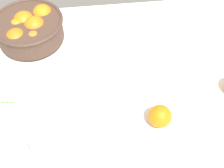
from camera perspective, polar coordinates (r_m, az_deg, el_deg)
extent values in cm
cube|color=white|center=(99.40, 0.72, -3.57)|extent=(147.19, 99.10, 3.00)
cylinder|color=#473328|center=(119.99, -15.07, 8.48)|extent=(22.81, 22.81, 1.20)
cylinder|color=#473328|center=(116.98, -15.54, 10.06)|extent=(24.79, 24.79, 7.90)
torus|color=#473328|center=(114.44, -15.97, 11.50)|extent=(25.99, 25.99, 1.20)
sphere|color=orange|center=(114.77, -14.55, 10.55)|extent=(8.29, 8.29, 8.29)
sphere|color=orange|center=(119.28, -13.14, 12.83)|extent=(8.05, 8.05, 8.05)
sphere|color=orange|center=(118.47, -16.46, 11.31)|extent=(8.58, 8.58, 8.58)
sphere|color=orange|center=(117.71, -17.59, 10.23)|extent=(7.37, 7.37, 7.37)
sphere|color=orange|center=(112.71, -17.86, 8.23)|extent=(7.95, 7.95, 7.95)
sphere|color=orange|center=(111.03, -14.67, 8.30)|extent=(6.48, 6.48, 6.48)
cylinder|color=white|center=(86.56, -17.07, -13.81)|extent=(6.44, 6.44, 9.65)
cylinder|color=yellow|center=(88.39, -16.75, -14.35)|extent=(5.66, 5.66, 5.54)
sphere|color=orange|center=(91.77, 9.22, -6.14)|extent=(7.22, 7.22, 7.22)
cylinder|color=#517F3D|center=(103.60, -19.84, -3.31)|extent=(6.76, 1.25, 0.30)
sphere|color=#517F3D|center=(103.72, -20.21, -3.25)|extent=(0.91, 0.91, 0.91)
sphere|color=#517F3D|center=(103.24, -19.51, -3.28)|extent=(0.93, 0.93, 0.93)
sphere|color=#517F3D|center=(102.78, -18.80, -3.32)|extent=(0.90, 0.90, 0.90)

